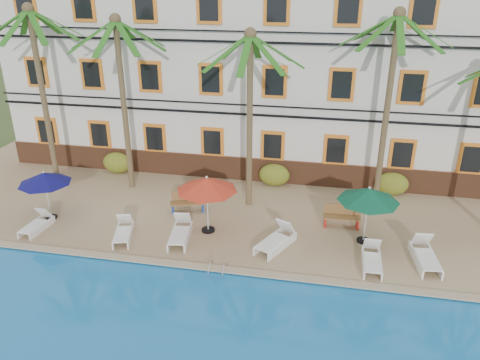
% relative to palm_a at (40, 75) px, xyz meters
% --- Properties ---
extents(ground, '(100.00, 100.00, 0.00)m').
position_rel_palm_a_xyz_m(ground, '(8.72, -4.51, -5.63)').
color(ground, '#384C23').
rests_on(ground, ground).
extents(pool_deck, '(30.00, 12.00, 0.25)m').
position_rel_palm_a_xyz_m(pool_deck, '(8.72, 0.49, -5.51)').
color(pool_deck, tan).
rests_on(pool_deck, ground).
extents(pool_coping, '(30.00, 0.35, 0.06)m').
position_rel_palm_a_xyz_m(pool_coping, '(8.72, -5.41, -5.35)').
color(pool_coping, tan).
rests_on(pool_coping, pool_deck).
extents(hotel_building, '(25.40, 6.44, 10.22)m').
position_rel_palm_a_xyz_m(hotel_building, '(8.72, 5.47, -0.26)').
color(hotel_building, silver).
rests_on(hotel_building, pool_deck).
extents(palm_a, '(4.34, 4.34, 8.43)m').
position_rel_palm_a_xyz_m(palm_a, '(0.00, 0.00, 0.00)').
color(palm_a, brown).
rests_on(palm_a, pool_deck).
extents(palm_b, '(4.34, 4.34, 8.02)m').
position_rel_palm_a_xyz_m(palm_b, '(3.61, 0.57, -0.24)').
color(palm_b, brown).
rests_on(palm_b, pool_deck).
extents(palm_c, '(4.34, 4.34, 7.64)m').
position_rel_palm_a_xyz_m(palm_c, '(9.53, -0.20, -0.46)').
color(palm_c, brown).
rests_on(palm_c, pool_deck).
extents(palm_d, '(4.34, 4.34, 8.39)m').
position_rel_palm_a_xyz_m(palm_d, '(15.13, 1.08, -0.03)').
color(palm_d, brown).
rests_on(palm_d, pool_deck).
extents(shrub_left, '(1.50, 0.90, 1.10)m').
position_rel_palm_a_xyz_m(shrub_left, '(2.18, 2.09, -4.83)').
color(shrub_left, '#215718').
rests_on(shrub_left, pool_deck).
extents(shrub_mid, '(1.50, 0.90, 1.10)m').
position_rel_palm_a_xyz_m(shrub_mid, '(10.38, 2.09, -4.83)').
color(shrub_mid, '#215718').
rests_on(shrub_mid, pool_deck).
extents(shrub_right, '(1.50, 0.90, 1.10)m').
position_rel_palm_a_xyz_m(shrub_right, '(15.91, 2.09, -4.83)').
color(shrub_right, '#215718').
rests_on(shrub_right, pool_deck).
extents(umbrella_blue, '(2.16, 2.16, 2.16)m').
position_rel_palm_a_xyz_m(umbrella_blue, '(1.51, -3.09, -3.55)').
color(umbrella_blue, black).
rests_on(umbrella_blue, pool_deck).
extents(umbrella_red, '(2.42, 2.42, 2.42)m').
position_rel_palm_a_xyz_m(umbrella_red, '(8.34, -2.86, -3.32)').
color(umbrella_red, black).
rests_on(umbrella_red, pool_deck).
extents(umbrella_green, '(2.34, 2.34, 2.34)m').
position_rel_palm_a_xyz_m(umbrella_green, '(14.46, -2.49, -3.39)').
color(umbrella_green, black).
rests_on(umbrella_green, pool_deck).
extents(lounger_a, '(0.67, 1.67, 0.77)m').
position_rel_palm_a_xyz_m(lounger_a, '(1.51, -4.10, -5.13)').
color(lounger_a, white).
rests_on(lounger_a, pool_deck).
extents(lounger_b, '(1.07, 1.85, 0.82)m').
position_rel_palm_a_xyz_m(lounger_b, '(5.21, -4.01, -5.12)').
color(lounger_b, white).
rests_on(lounger_b, pool_deck).
extents(lounger_c, '(0.96, 2.03, 0.92)m').
position_rel_palm_a_xyz_m(lounger_c, '(7.44, -3.68, -5.09)').
color(lounger_c, white).
rests_on(lounger_c, pool_deck).
extents(lounger_d, '(1.50, 2.09, 0.94)m').
position_rel_palm_a_xyz_m(lounger_d, '(11.18, -3.52, -5.08)').
color(lounger_d, white).
rests_on(lounger_d, pool_deck).
extents(lounger_e, '(0.65, 1.80, 0.85)m').
position_rel_palm_a_xyz_m(lounger_e, '(14.67, -4.12, -5.11)').
color(lounger_e, white).
rests_on(lounger_e, pool_deck).
extents(lounger_f, '(0.92, 2.07, 0.95)m').
position_rel_palm_a_xyz_m(lounger_f, '(16.54, -3.57, -5.08)').
color(lounger_f, white).
rests_on(lounger_f, pool_deck).
extents(bench_left, '(1.57, 0.92, 0.93)m').
position_rel_palm_a_xyz_m(bench_left, '(7.02, -1.34, -4.92)').
color(bench_left, olive).
rests_on(bench_left, pool_deck).
extents(bench_right, '(1.52, 0.55, 0.93)m').
position_rel_palm_a_xyz_m(bench_right, '(13.60, -1.40, -4.92)').
color(bench_right, olive).
rests_on(bench_right, pool_deck).
extents(pool_ladder, '(0.54, 0.74, 0.74)m').
position_rel_palm_a_xyz_m(pool_ladder, '(9.37, -5.51, -5.38)').
color(pool_ladder, silver).
rests_on(pool_ladder, ground).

